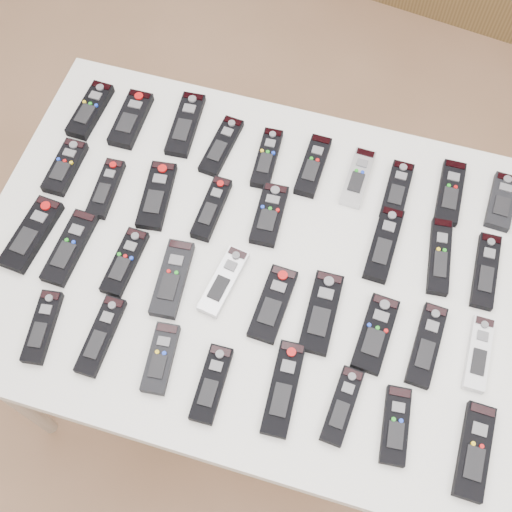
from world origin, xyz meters
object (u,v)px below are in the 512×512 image
(remote_0, at_px, (90,110))
(remote_16, at_px, (440,256))
(table, at_px, (256,271))
(remote_28, at_px, (42,327))
(remote_21, at_px, (172,279))
(remote_24, at_px, (321,313))
(remote_10, at_px, (65,167))
(remote_15, at_px, (384,244))
(remote_3, at_px, (221,146))
(remote_7, at_px, (397,190))
(remote_30, at_px, (161,358))
(remote_18, at_px, (32,234))
(remote_8, at_px, (450,192))
(remote_4, at_px, (267,158))
(remote_14, at_px, (269,215))
(remote_1, at_px, (131,119))
(remote_26, at_px, (427,345))
(remote_27, at_px, (479,353))
(remote_25, at_px, (375,334))
(remote_31, at_px, (212,384))
(remote_32, at_px, (283,388))
(remote_12, at_px, (157,195))
(remote_29, at_px, (101,336))
(remote_35, at_px, (474,451))
(remote_17, at_px, (486,271))
(remote_9, at_px, (502,202))
(remote_23, at_px, (273,304))
(remote_2, at_px, (185,124))
(remote_19, at_px, (70,247))
(remote_22, at_px, (224,281))
(remote_11, at_px, (106,188))
(remote_34, at_px, (396,425))
(remote_20, at_px, (125,262))
(remote_6, at_px, (358,178))

(remote_0, bearing_deg, remote_16, -7.39)
(table, bearing_deg, remote_28, -143.75)
(remote_21, relative_size, remote_24, 0.98)
(remote_21, bearing_deg, remote_10, 144.29)
(remote_15, bearing_deg, remote_10, -177.05)
(remote_3, relative_size, remote_7, 1.12)
(remote_28, relative_size, remote_30, 1.08)
(remote_18, bearing_deg, remote_8, 28.19)
(remote_18, height_order, remote_21, same)
(remote_4, relative_size, remote_14, 1.05)
(remote_1, bearing_deg, remote_15, -14.88)
(remote_26, bearing_deg, remote_27, 10.22)
(remote_25, bearing_deg, remote_27, 8.99)
(table, xyz_separation_m, remote_15, (0.26, 0.11, 0.07))
(remote_30, bearing_deg, remote_31, -16.61)
(remote_32, bearing_deg, remote_0, 137.26)
(remote_12, distance_m, remote_30, 0.40)
(remote_29, xyz_separation_m, remote_35, (0.78, -0.01, 0.00))
(remote_17, bearing_deg, remote_1, 168.82)
(remote_30, xyz_separation_m, remote_31, (0.12, -0.02, -0.00))
(remote_1, distance_m, remote_25, 0.79)
(remote_9, xyz_separation_m, remote_18, (-1.01, -0.39, 0.00))
(remote_17, relative_size, remote_25, 1.06)
(remote_9, xyz_separation_m, remote_27, (-0.00, -0.38, 0.00))
(remote_9, xyz_separation_m, remote_23, (-0.44, -0.40, -0.00))
(remote_3, xyz_separation_m, remote_31, (0.16, -0.57, 0.00))
(table, bearing_deg, remote_21, -147.97)
(remote_1, distance_m, remote_35, 1.08)
(remote_17, bearing_deg, remote_2, 165.30)
(remote_9, distance_m, remote_23, 0.59)
(remote_23, bearing_deg, remote_24, 7.93)
(remote_19, distance_m, remote_31, 0.45)
(remote_12, distance_m, remote_15, 0.53)
(remote_26, bearing_deg, remote_25, -173.22)
(remote_10, distance_m, remote_25, 0.82)
(remote_22, bearing_deg, remote_11, 164.79)
(remote_10, xyz_separation_m, remote_22, (0.45, -0.18, -0.00))
(remote_12, bearing_deg, remote_14, -2.30)
(remote_4, relative_size, remote_30, 1.11)
(remote_34, bearing_deg, remote_20, 158.89)
(remote_18, distance_m, remote_23, 0.57)
(remote_17, distance_m, remote_21, 0.69)
(remote_12, bearing_deg, remote_21, -68.09)
(remote_17, distance_m, remote_34, 0.41)
(remote_4, xyz_separation_m, remote_6, (0.22, 0.01, 0.00))
(remote_14, distance_m, remote_24, 0.26)
(remote_29, relative_size, remote_35, 0.94)
(remote_12, height_order, remote_27, same)
(remote_18, xyz_separation_m, remote_34, (0.87, -0.19, -0.00))
(remote_20, bearing_deg, remote_26, 2.08)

